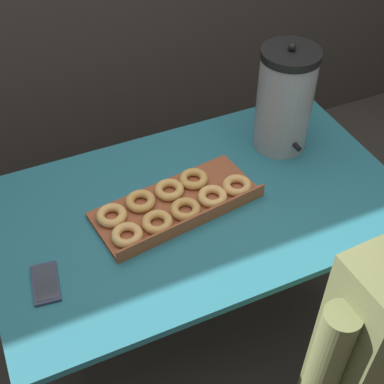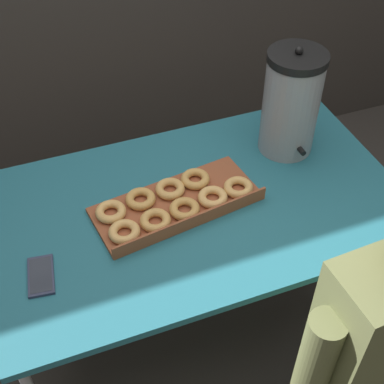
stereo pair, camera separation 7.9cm
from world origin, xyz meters
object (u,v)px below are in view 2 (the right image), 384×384
coffee_urn (291,103)px  person_seated (377,362)px  cell_phone (41,276)px  donut_box (174,203)px

coffee_urn → person_seated: 0.91m
coffee_urn → cell_phone: coffee_urn is taller
donut_box → person_seated: (0.37, -0.69, -0.12)m
coffee_urn → person_seated: bearing=-99.2°
donut_box → cell_phone: donut_box is taller
coffee_urn → cell_phone: (-0.97, -0.29, -0.19)m
donut_box → person_seated: size_ratio=0.45×
coffee_urn → donut_box: bearing=-162.2°
donut_box → coffee_urn: (0.50, 0.16, 0.18)m
donut_box → cell_phone: bearing=-172.4°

